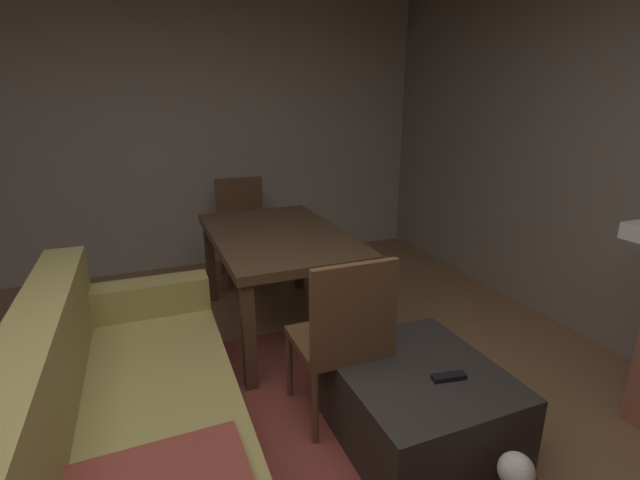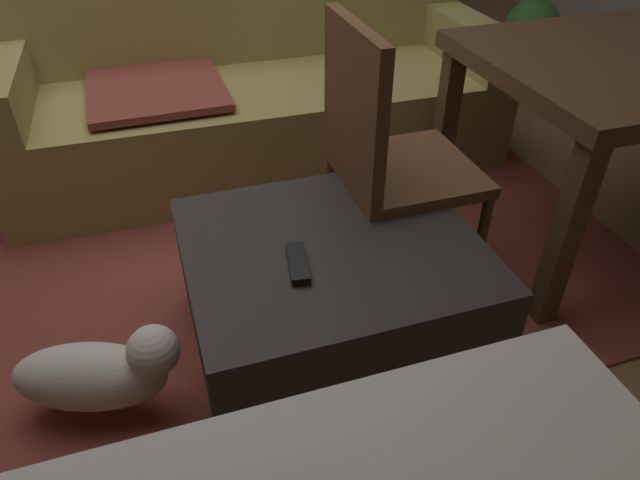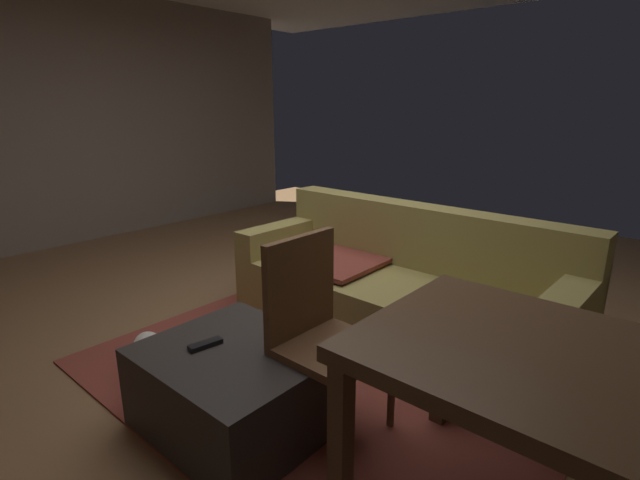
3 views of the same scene
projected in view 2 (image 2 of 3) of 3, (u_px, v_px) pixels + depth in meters
The scene contains 8 objects.
floor at pixel (164, 207), 2.52m from camera, with size 8.38×8.38×0.00m, color olive.
area_rug at pixel (281, 233), 2.35m from camera, with size 2.60×2.00×0.01m, color brown.
couch at pixel (254, 98), 2.71m from camera, with size 2.24×0.88×0.85m.
ottoman_coffee_table at pixel (331, 296), 1.75m from camera, with size 0.83×0.74×0.41m, color #2D2826.
tv_remote at pixel (298, 264), 1.53m from camera, with size 0.05×0.16×0.02m, color black.
dining_chair_west at pixel (383, 150), 1.84m from camera, with size 0.44×0.44×0.93m.
potted_plant at pixel (530, 36), 3.56m from camera, with size 0.34×0.34×0.50m.
small_dog at pixel (100, 372), 1.57m from camera, with size 0.49×0.31×0.27m.
Camera 2 is at (0.00, -2.21, 1.39)m, focal length 32.18 mm.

